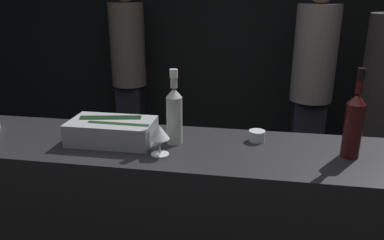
# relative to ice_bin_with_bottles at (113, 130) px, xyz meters

# --- Properties ---
(wall_back_chalkboard) EXTENTS (6.40, 0.06, 2.80)m
(wall_back_chalkboard) POSITION_rel_ice_bin_with_bottles_xyz_m (0.38, 2.36, 0.28)
(wall_back_chalkboard) COLOR black
(wall_back_chalkboard) RESTS_ON ground_plane
(ice_bin_with_bottles) EXTENTS (0.39, 0.23, 0.12)m
(ice_bin_with_bottles) POSITION_rel_ice_bin_with_bottles_xyz_m (0.00, 0.00, 0.00)
(ice_bin_with_bottles) COLOR #9EA0A5
(ice_bin_with_bottles) RESTS_ON bar_counter
(wine_glass) EXTENTS (0.09, 0.09, 0.14)m
(wine_glass) POSITION_rel_ice_bin_with_bottles_xyz_m (0.26, -0.11, 0.04)
(wine_glass) COLOR silver
(wine_glass) RESTS_ON bar_counter
(candle_votive) EXTENTS (0.08, 0.08, 0.05)m
(candle_votive) POSITION_rel_ice_bin_with_bottles_xyz_m (0.67, 0.12, -0.03)
(candle_votive) COLOR silver
(candle_votive) RESTS_ON bar_counter
(red_wine_bottle_black_foil) EXTENTS (0.08, 0.08, 0.39)m
(red_wine_bottle_black_foil) POSITION_rel_ice_bin_with_bottles_xyz_m (1.07, 0.01, 0.10)
(red_wine_bottle_black_foil) COLOR #380F0F
(red_wine_bottle_black_foil) RESTS_ON bar_counter
(white_wine_bottle) EXTENTS (0.07, 0.07, 0.35)m
(white_wine_bottle) POSITION_rel_ice_bin_with_bottles_xyz_m (0.29, 0.03, 0.09)
(white_wine_bottle) COLOR #B2B7AD
(white_wine_bottle) RESTS_ON bar_counter
(person_in_hoodie) EXTENTS (0.33, 0.33, 1.86)m
(person_in_hoodie) POSITION_rel_ice_bin_with_bottles_xyz_m (-0.57, 1.90, -0.07)
(person_in_hoodie) COLOR black
(person_in_hoodie) RESTS_ON ground_plane
(person_grey_polo) EXTENTS (0.35, 0.35, 1.86)m
(person_grey_polo) POSITION_rel_ice_bin_with_bottles_xyz_m (1.12, 1.62, -0.07)
(person_grey_polo) COLOR black
(person_grey_polo) RESTS_ON ground_plane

